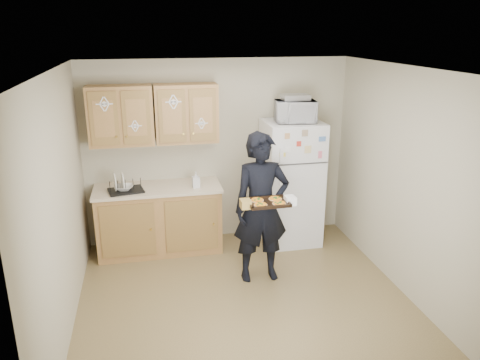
% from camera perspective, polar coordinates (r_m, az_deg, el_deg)
% --- Properties ---
extents(floor, '(3.60, 3.60, 0.00)m').
position_cam_1_polar(floor, '(5.32, 0.66, -14.61)').
color(floor, brown).
rests_on(floor, ground).
extents(ceiling, '(3.60, 3.60, 0.00)m').
position_cam_1_polar(ceiling, '(4.49, 0.78, 13.30)').
color(ceiling, silver).
rests_on(ceiling, wall_back).
extents(wall_back, '(3.60, 0.04, 2.50)m').
position_cam_1_polar(wall_back, '(6.45, -2.74, 3.50)').
color(wall_back, '#AFA78D').
rests_on(wall_back, floor).
extents(wall_front, '(3.60, 0.04, 2.50)m').
position_cam_1_polar(wall_front, '(3.19, 7.87, -12.71)').
color(wall_front, '#AFA78D').
rests_on(wall_front, floor).
extents(wall_left, '(0.04, 3.60, 2.50)m').
position_cam_1_polar(wall_left, '(4.74, -21.10, -3.25)').
color(wall_left, '#AFA78D').
rests_on(wall_left, floor).
extents(wall_right, '(0.04, 3.60, 2.50)m').
position_cam_1_polar(wall_right, '(5.42, 19.62, -0.42)').
color(wall_right, '#AFA78D').
rests_on(wall_right, floor).
extents(refrigerator, '(0.75, 0.70, 1.70)m').
position_cam_1_polar(refrigerator, '(6.44, 6.22, -0.34)').
color(refrigerator, silver).
rests_on(refrigerator, floor).
extents(base_cabinet, '(1.60, 0.60, 0.86)m').
position_cam_1_polar(base_cabinet, '(6.34, -9.79, -4.85)').
color(base_cabinet, olive).
rests_on(base_cabinet, floor).
extents(countertop, '(1.64, 0.64, 0.04)m').
position_cam_1_polar(countertop, '(6.18, -10.01, -1.01)').
color(countertop, beige).
rests_on(countertop, base_cabinet).
extents(upper_cab_left, '(0.80, 0.33, 0.75)m').
position_cam_1_polar(upper_cab_left, '(6.08, -14.34, 7.60)').
color(upper_cab_left, olive).
rests_on(upper_cab_left, wall_back).
extents(upper_cab_right, '(0.80, 0.33, 0.75)m').
position_cam_1_polar(upper_cab_right, '(6.10, -6.57, 8.07)').
color(upper_cab_right, olive).
rests_on(upper_cab_right, wall_back).
extents(cereal_box, '(0.20, 0.07, 0.32)m').
position_cam_1_polar(cereal_box, '(7.06, 9.44, -4.78)').
color(cereal_box, '#E5CE50').
rests_on(cereal_box, floor).
extents(person, '(0.65, 0.43, 1.78)m').
position_cam_1_polar(person, '(5.41, 2.61, -3.46)').
color(person, black).
rests_on(person, floor).
extents(baking_tray, '(0.44, 0.33, 0.04)m').
position_cam_1_polar(baking_tray, '(5.07, 3.44, -2.81)').
color(baking_tray, black).
rests_on(baking_tray, person).
extents(pizza_front_left, '(0.15, 0.15, 0.02)m').
position_cam_1_polar(pizza_front_left, '(4.97, 2.53, -3.02)').
color(pizza_front_left, yellow).
rests_on(pizza_front_left, baking_tray).
extents(pizza_front_right, '(0.15, 0.15, 0.02)m').
position_cam_1_polar(pizza_front_right, '(5.03, 4.80, -2.83)').
color(pizza_front_right, yellow).
rests_on(pizza_front_right, baking_tray).
extents(pizza_back_left, '(0.15, 0.15, 0.02)m').
position_cam_1_polar(pizza_back_left, '(5.11, 2.11, -2.44)').
color(pizza_back_left, yellow).
rests_on(pizza_back_left, baking_tray).
extents(pizza_back_right, '(0.15, 0.15, 0.02)m').
position_cam_1_polar(pizza_back_right, '(5.16, 4.33, -2.26)').
color(pizza_back_right, yellow).
rests_on(pizza_back_right, baking_tray).
extents(microwave, '(0.55, 0.40, 0.28)m').
position_cam_1_polar(microwave, '(6.15, 6.75, 8.31)').
color(microwave, silver).
rests_on(microwave, refrigerator).
extents(foil_pan, '(0.35, 0.25, 0.07)m').
position_cam_1_polar(foil_pan, '(6.16, 6.77, 9.99)').
color(foil_pan, silver).
rests_on(foil_pan, microwave).
extents(dish_rack, '(0.48, 0.39, 0.17)m').
position_cam_1_polar(dish_rack, '(6.07, -13.79, -0.59)').
color(dish_rack, black).
rests_on(dish_rack, countertop).
extents(bowl, '(0.26, 0.26, 0.06)m').
position_cam_1_polar(bowl, '(6.08, -13.96, -0.92)').
color(bowl, silver).
rests_on(bowl, dish_rack).
extents(soap_bottle, '(0.10, 0.10, 0.21)m').
position_cam_1_polar(soap_bottle, '(6.07, -5.40, 0.05)').
color(soap_bottle, silver).
rests_on(soap_bottle, countertop).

